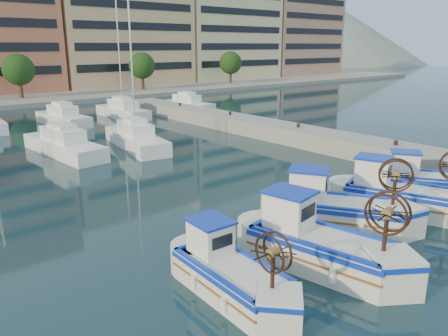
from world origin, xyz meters
TOP-DOWN VIEW (x-y plane):
  - ground at (0.00, 0.00)m, footprint 300.00×300.00m
  - quay at (13.00, 8.00)m, footprint 3.00×60.00m
  - waterfront at (9.23, 65.04)m, footprint 180.00×40.00m
  - hill_east at (140.00, 110.00)m, footprint 160.00×160.00m
  - yacht_marina at (-4.20, 27.23)m, footprint 39.19×22.88m
  - fishing_boat_a at (-4.79, 1.20)m, footprint 1.89×4.27m
  - fishing_boat_b at (-1.44, 0.57)m, footprint 2.93×5.16m
  - fishing_boat_c at (1.75, 2.21)m, footprint 4.25×5.07m
  - fishing_boat_d at (5.38, 1.55)m, footprint 3.53×5.09m
  - fishing_boat_e at (8.54, 1.84)m, footprint 3.88×4.53m

SIDE VIEW (x-z plane):
  - ground at x=0.00m, z-range 0.00..0.00m
  - hill_east at x=140.00m, z-range -25.00..25.00m
  - yacht_marina at x=-4.20m, z-range -5.22..6.28m
  - quay at x=13.00m, z-range 0.00..1.20m
  - fishing_boat_a at x=-4.79m, z-range -0.59..2.05m
  - fishing_boat_e at x=8.54m, z-range -0.62..2.16m
  - fishing_boat_d at x=5.38m, z-range -0.69..2.38m
  - fishing_boat_c at x=1.75m, z-range -0.69..2.40m
  - fishing_boat_b at x=-1.44m, z-range -0.70..2.43m
  - waterfront at x=9.23m, z-range -1.70..23.90m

